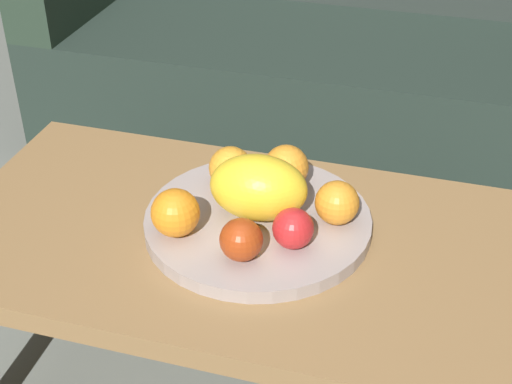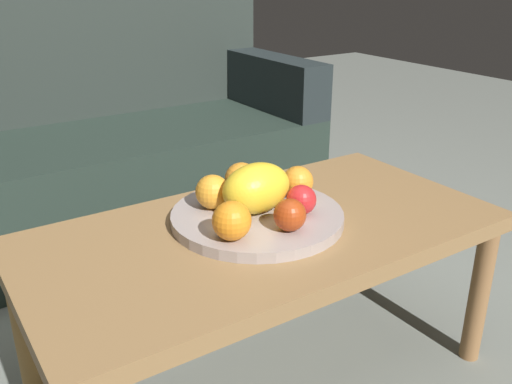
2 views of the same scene
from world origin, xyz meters
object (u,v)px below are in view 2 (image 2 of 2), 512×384
(melon_large_front, at_px, (258,188))
(orange_back, at_px, (241,179))
(orange_front, at_px, (213,192))
(fruit_bowl, at_px, (256,217))
(orange_right, at_px, (298,182))
(coffee_table, at_px, (264,245))
(couch, at_px, (89,154))
(apple_left, at_px, (290,215))
(apple_front, at_px, (301,200))
(orange_left, at_px, (232,221))
(banana_bunch, at_px, (237,194))

(melon_large_front, distance_m, orange_back, 0.10)
(melon_large_front, distance_m, orange_front, 0.11)
(fruit_bowl, distance_m, orange_right, 0.15)
(coffee_table, bearing_deg, couch, 93.52)
(couch, relative_size, orange_front, 21.19)
(apple_left, bearing_deg, coffee_table, 93.91)
(fruit_bowl, distance_m, apple_front, 0.11)
(coffee_table, distance_m, orange_right, 0.18)
(melon_large_front, relative_size, orange_left, 2.05)
(coffee_table, height_order, orange_front, orange_front)
(couch, relative_size, orange_right, 22.20)
(coffee_table, distance_m, apple_left, 0.14)
(orange_left, distance_m, apple_left, 0.13)
(orange_front, height_order, orange_left, orange_left)
(coffee_table, distance_m, banana_bunch, 0.13)
(melon_large_front, bearing_deg, fruit_bowl, -155.66)
(fruit_bowl, distance_m, banana_bunch, 0.07)
(orange_back, bearing_deg, orange_left, -126.80)
(couch, relative_size, banana_bunch, 10.38)
(orange_back, bearing_deg, fruit_bowl, -104.24)
(coffee_table, distance_m, orange_front, 0.17)
(melon_large_front, height_order, apple_left, melon_large_front)
(orange_left, bearing_deg, apple_front, 6.19)
(orange_back, distance_m, apple_front, 0.18)
(orange_left, height_order, apple_left, orange_left)
(couch, bearing_deg, orange_front, -90.37)
(apple_left, bearing_deg, couch, 93.55)
(melon_large_front, bearing_deg, apple_left, -89.34)
(apple_front, bearing_deg, coffee_table, 156.39)
(orange_right, height_order, apple_left, orange_right)
(melon_large_front, bearing_deg, coffee_table, -98.01)
(orange_front, relative_size, banana_bunch, 0.49)
(orange_right, bearing_deg, orange_back, 143.55)
(banana_bunch, bearing_deg, apple_left, -82.67)
(orange_left, xyz_separation_m, apple_front, (0.20, 0.02, -0.01))
(orange_front, relative_size, apple_front, 1.17)
(orange_left, bearing_deg, fruit_bowl, 36.25)
(orange_left, relative_size, banana_bunch, 0.50)
(orange_back, bearing_deg, coffee_table, -99.85)
(melon_large_front, height_order, orange_front, melon_large_front)
(melon_large_front, height_order, banana_bunch, melon_large_front)
(orange_left, relative_size, orange_right, 1.08)
(apple_left, bearing_deg, orange_right, 47.79)
(orange_back, relative_size, apple_left, 1.17)
(apple_front, relative_size, banana_bunch, 0.42)
(orange_front, relative_size, orange_back, 0.97)
(melon_large_front, height_order, orange_left, melon_large_front)
(coffee_table, bearing_deg, apple_left, -86.09)
(coffee_table, bearing_deg, banana_bunch, 100.65)
(apple_left, bearing_deg, fruit_bowl, 94.58)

